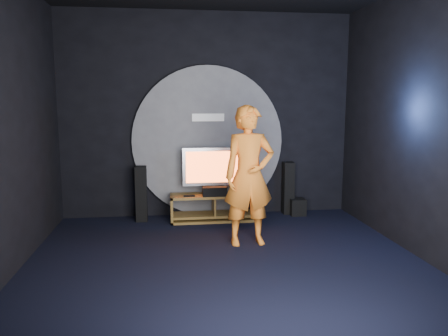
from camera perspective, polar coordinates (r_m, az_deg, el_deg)
The scene contains 14 objects.
floor at distance 5.50m, azimuth 0.41°, elevation -12.59°, with size 5.00×5.00×0.00m, color black.
back_wall at distance 7.61m, azimuth -2.17°, elevation 6.87°, with size 5.00×0.04×3.50m, color black.
front_wall at distance 2.68m, azimuth 7.79°, elevation 3.17°, with size 5.00×0.04×3.50m, color black.
left_wall at distance 5.39m, azimuth -27.04°, elevation 5.11°, with size 0.04×5.00×3.50m, color black.
right_wall at distance 6.01m, azimuth 24.90°, elevation 5.54°, with size 0.04×5.00×3.50m, color black.
wall_disc_panel at distance 7.58m, azimuth -2.11°, elevation 3.47°, with size 2.60×0.11×2.60m.
media_console at distance 7.39m, azimuth -1.27°, elevation -5.38°, with size 1.45×0.45×0.45m.
tv at distance 7.32m, azimuth -1.40°, elevation -0.08°, with size 1.03×0.22×0.78m.
center_speaker at distance 7.19m, azimuth -1.23°, elevation -3.08°, with size 0.40×0.15×0.15m, color black.
remote at distance 7.18m, azimuth -4.57°, elevation -3.65°, with size 0.18×0.05×0.02m, color black.
tower_speaker_left at distance 7.43m, azimuth -10.76°, elevation -3.33°, with size 0.19×0.21×0.93m, color black.
tower_speaker_right at distance 7.86m, azimuth 8.37°, elevation -2.60°, with size 0.19×0.21×0.93m, color black.
subwoofer at distance 7.86m, azimuth 9.55°, elevation -5.02°, with size 0.27×0.27×0.29m, color black.
player at distance 6.06m, azimuth 3.29°, elevation -1.02°, with size 0.71×0.47×1.95m, color orange.
Camera 1 is at (-0.70, -5.08, 2.01)m, focal length 35.00 mm.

